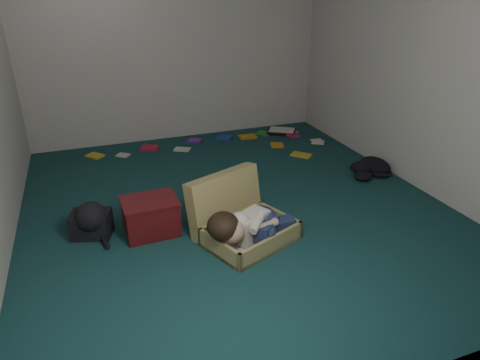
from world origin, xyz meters
TOP-DOWN VIEW (x-y plane):
  - floor at (0.00, 0.00)m, footprint 4.50×4.50m
  - wall_back at (0.00, 2.25)m, footprint 4.50×0.00m
  - wall_front at (0.00, -2.25)m, footprint 4.50×0.00m
  - wall_right at (2.00, 0.00)m, footprint 0.00×4.50m
  - suitcase at (-0.15, -0.52)m, footprint 0.94×0.93m
  - person at (-0.12, -0.71)m, footprint 0.81×0.42m
  - maroon_bin at (-0.86, -0.21)m, footprint 0.48×0.39m
  - backpack at (-1.36, -0.07)m, footprint 0.49×0.44m
  - clothing_pile at (1.70, 0.17)m, footprint 0.55×0.50m
  - paper_tray at (1.41, 1.87)m, footprint 0.50×0.47m
  - book_scatter at (0.54, 1.71)m, footprint 3.11×1.21m

SIDE VIEW (x-z plane):
  - floor at x=0.00m, z-range 0.00..0.00m
  - book_scatter at x=0.54m, z-range 0.00..0.02m
  - paper_tray at x=1.41m, z-range 0.00..0.06m
  - clothing_pile at x=1.70m, z-range 0.00..0.14m
  - backpack at x=-1.36m, z-range 0.00..0.25m
  - suitcase at x=-0.15m, z-range -0.11..0.43m
  - maroon_bin at x=-0.86m, z-range 0.00..0.33m
  - person at x=-0.12m, z-range 0.04..0.37m
  - wall_back at x=0.00m, z-range -0.95..3.55m
  - wall_front at x=0.00m, z-range -0.95..3.55m
  - wall_right at x=2.00m, z-range -0.95..3.55m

